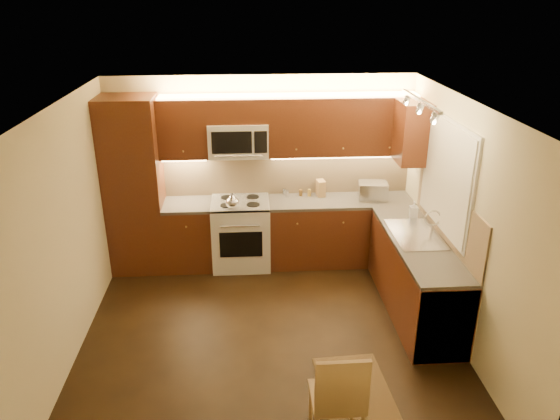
{
  "coord_description": "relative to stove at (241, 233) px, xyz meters",
  "views": [
    {
      "loc": [
        -0.21,
        -4.82,
        3.49
      ],
      "look_at": [
        0.15,
        0.55,
        1.25
      ],
      "focal_mm": 34.11,
      "sensor_mm": 36.0,
      "label": 1
    }
  ],
  "objects": [
    {
      "name": "floor",
      "position": [
        0.3,
        -1.68,
        -0.46
      ],
      "size": [
        4.0,
        4.0,
        0.01
      ],
      "primitive_type": "cube",
      "color": "black",
      "rests_on": "ground"
    },
    {
      "name": "ceiling",
      "position": [
        0.3,
        -1.68,
        2.04
      ],
      "size": [
        4.0,
        4.0,
        0.01
      ],
      "primitive_type": "cube",
      "color": "beige",
      "rests_on": "ground"
    },
    {
      "name": "wall_back",
      "position": [
        0.3,
        0.32,
        0.79
      ],
      "size": [
        4.0,
        0.01,
        2.5
      ],
      "primitive_type": "cube",
      "color": "beige",
      "rests_on": "ground"
    },
    {
      "name": "wall_front",
      "position": [
        0.3,
        -3.67,
        0.79
      ],
      "size": [
        4.0,
        0.01,
        2.5
      ],
      "primitive_type": "cube",
      "color": "beige",
      "rests_on": "ground"
    },
    {
      "name": "wall_left",
      "position": [
        -1.7,
        -1.68,
        0.79
      ],
      "size": [
        0.01,
        4.0,
        2.5
      ],
      "primitive_type": "cube",
      "color": "beige",
      "rests_on": "ground"
    },
    {
      "name": "wall_right",
      "position": [
        2.3,
        -1.68,
        0.79
      ],
      "size": [
        0.01,
        4.0,
        2.5
      ],
      "primitive_type": "cube",
      "color": "beige",
      "rests_on": "ground"
    },
    {
      "name": "pantry",
      "position": [
        -1.35,
        0.02,
        0.69
      ],
      "size": [
        0.7,
        0.6,
        2.3
      ],
      "primitive_type": "cube",
      "color": "#491D0F",
      "rests_on": "floor"
    },
    {
      "name": "base_cab_back_left",
      "position": [
        -0.69,
        0.02,
        -0.03
      ],
      "size": [
        0.62,
        0.6,
        0.86
      ],
      "primitive_type": "cube",
      "color": "#491D0F",
      "rests_on": "floor"
    },
    {
      "name": "counter_back_left",
      "position": [
        -0.69,
        0.02,
        0.42
      ],
      "size": [
        0.62,
        0.6,
        0.04
      ],
      "primitive_type": "cube",
      "color": "#322F2D",
      "rests_on": "base_cab_back_left"
    },
    {
      "name": "base_cab_back_right",
      "position": [
        1.34,
        0.02,
        -0.03
      ],
      "size": [
        1.92,
        0.6,
        0.86
      ],
      "primitive_type": "cube",
      "color": "#491D0F",
      "rests_on": "floor"
    },
    {
      "name": "counter_back_right",
      "position": [
        1.34,
        0.02,
        0.42
      ],
      "size": [
        1.92,
        0.6,
        0.04
      ],
      "primitive_type": "cube",
      "color": "#322F2D",
      "rests_on": "base_cab_back_right"
    },
    {
      "name": "base_cab_right",
      "position": [
        2.0,
        -1.28,
        -0.03
      ],
      "size": [
        0.6,
        2.0,
        0.86
      ],
      "primitive_type": "cube",
      "color": "#491D0F",
      "rests_on": "floor"
    },
    {
      "name": "counter_right",
      "position": [
        2.0,
        -1.28,
        0.42
      ],
      "size": [
        0.6,
        2.0,
        0.04
      ],
      "primitive_type": "cube",
      "color": "#322F2D",
      "rests_on": "base_cab_right"
    },
    {
      "name": "dishwasher",
      "position": [
        2.0,
        -1.98,
        -0.03
      ],
      "size": [
        0.58,
        0.6,
        0.84
      ],
      "primitive_type": "cube",
      "color": "silver",
      "rests_on": "floor"
    },
    {
      "name": "backsplash_back",
      "position": [
        0.65,
        0.31,
        0.74
      ],
      "size": [
        3.3,
        0.02,
        0.6
      ],
      "primitive_type": "cube",
      "color": "tan",
      "rests_on": "wall_back"
    },
    {
      "name": "backsplash_right",
      "position": [
        2.29,
        -1.28,
        0.74
      ],
      "size": [
        0.02,
        2.0,
        0.6
      ],
      "primitive_type": "cube",
      "color": "tan",
      "rests_on": "wall_right"
    },
    {
      "name": "upper_cab_back_left",
      "position": [
        -0.69,
        0.15,
        1.42
      ],
      "size": [
        0.62,
        0.35,
        0.75
      ],
      "primitive_type": "cube",
      "color": "#491D0F",
      "rests_on": "wall_back"
    },
    {
      "name": "upper_cab_back_right",
      "position": [
        1.34,
        0.15,
        1.42
      ],
      "size": [
        1.92,
        0.35,
        0.75
      ],
      "primitive_type": "cube",
      "color": "#491D0F",
      "rests_on": "wall_back"
    },
    {
      "name": "upper_cab_bridge",
      "position": [
        0.0,
        0.15,
        1.63
      ],
      "size": [
        0.76,
        0.35,
        0.31
      ],
      "primitive_type": "cube",
      "color": "#491D0F",
      "rests_on": "wall_back"
    },
    {
      "name": "upper_cab_right_corner",
      "position": [
        2.12,
        -0.28,
        1.42
      ],
      "size": [
        0.35,
        0.5,
        0.75
      ],
      "primitive_type": "cube",
      "color": "#491D0F",
      "rests_on": "wall_right"
    },
    {
      "name": "stove",
      "position": [
        0.0,
        0.0,
        0.0
      ],
      "size": [
        0.76,
        0.65,
        0.92
      ],
      "primitive_type": null,
      "color": "silver",
      "rests_on": "floor"
    },
    {
      "name": "microwave",
      "position": [
        0.0,
        0.14,
        1.26
      ],
      "size": [
        0.76,
        0.38,
        0.44
      ],
      "primitive_type": null,
      "color": "silver",
      "rests_on": "wall_back"
    },
    {
      "name": "window_frame",
      "position": [
        2.29,
        -1.12,
        1.14
      ],
      "size": [
        0.03,
        1.44,
        1.24
      ],
      "primitive_type": "cube",
      "color": "silver",
      "rests_on": "wall_right"
    },
    {
      "name": "window_blinds",
      "position": [
        2.27,
        -1.12,
        1.14
      ],
      "size": [
        0.02,
        1.36,
        1.16
      ],
      "primitive_type": "cube",
      "color": "silver",
      "rests_on": "wall_right"
    },
    {
      "name": "sink",
      "position": [
        2.0,
        -1.12,
        0.52
      ],
      "size": [
        0.52,
        0.86,
        0.15
      ],
      "primitive_type": null,
      "color": "silver",
      "rests_on": "counter_right"
    },
    {
      "name": "faucet",
      "position": [
        2.18,
        -1.12,
        0.59
      ],
      "size": [
        0.2,
        0.04,
        0.3
      ],
      "primitive_type": null,
      "color": "silver",
      "rests_on": "counter_right"
    },
    {
      "name": "track_light_bar",
      "position": [
        1.85,
        -1.27,
        2.0
      ],
      "size": [
        0.04,
        1.2,
        0.03
      ],
      "primitive_type": "cube",
      "color": "silver",
      "rests_on": "ceiling"
    },
    {
      "name": "kettle",
      "position": [
        -0.1,
        -0.22,
        0.56
      ],
      "size": [
        0.2,
        0.2,
        0.2
      ],
      "primitive_type": null,
      "rotation": [
        0.0,
        0.0,
        -0.15
      ],
      "color": "silver",
      "rests_on": "stove"
    },
    {
      "name": "toaster_oven",
      "position": [
        1.77,
        0.04,
        0.55
      ],
      "size": [
        0.4,
        0.32,
        0.22
      ],
      "primitive_type": "cube",
      "rotation": [
        0.0,
        0.0,
        -0.12
      ],
      "color": "silver",
      "rests_on": "counter_back_right"
    },
    {
      "name": "knife_block",
      "position": [
        1.09,
        0.19,
        0.55
      ],
      "size": [
        0.12,
        0.17,
        0.22
      ],
      "primitive_type": "cube",
      "rotation": [
        0.0,
        0.0,
        0.13
      ],
      "color": "olive",
      "rests_on": "counter_back_right"
    },
    {
      "name": "spice_jar_a",
      "position": [
        0.6,
        0.25,
        0.48
      ],
      "size": [
        0.05,
        0.05,
        0.09
      ],
      "primitive_type": "cylinder",
      "rotation": [
        0.0,
        0.0,
        -0.04
      ],
      "color": "silver",
      "rests_on": "counter_back_right"
    },
    {
      "name": "spice_jar_b",
      "position": [
        0.82,
        0.2,
        0.48
      ],
      "size": [
        0.06,
        0.06,
        0.09
      ],
      "primitive_type": "cylinder",
      "rotation": [
        0.0,
        0.0,
        -0.36
      ],
      "color": "brown",
      "rests_on": "counter_back_right"
    },
    {
      "name": "spice_jar_c",
      "position": [
        0.63,
        0.17,
        0.49
      ],
      "size": [
        0.04,
        0.04,
        0.1
      ],
      "primitive_type": "cylinder",
      "rotation": [
        0.0,
        0.0,
        0.03
      ],
      "color": "silver",
      "rests_on": "counter_back_right"
    },
    {
      "name": "spice_jar_d",
      "position": [
        0.94,
        0.19,
        0.49
      ],
      "size": [
        0.06,
        0.06,
        0.09
      ],
      "primitive_type": "cylinder",
      "rotation": [
        0.0,
        0.0,
        0.26
      ],
      "color": "olive",
      "rests_on": "counter_back_right"
    },
    {
      "name": "soap_bottle",
      "position": [
        2.12,
        -0.62,
        0.54
      ],
      "size": [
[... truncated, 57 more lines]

